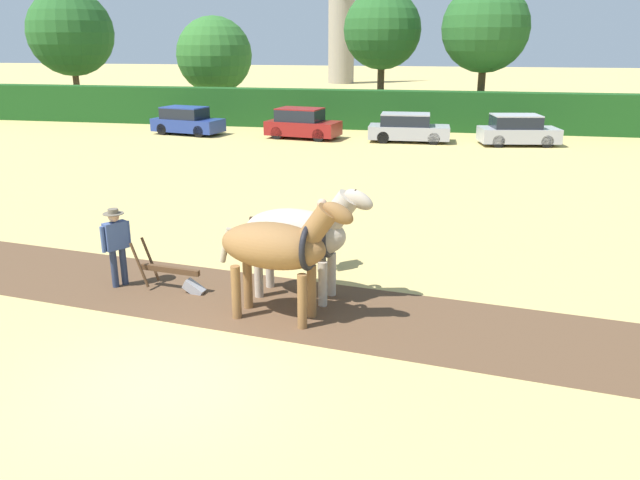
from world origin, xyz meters
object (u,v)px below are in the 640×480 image
object	(u,v)px
tree_center_left	(382,30)
farmer_beside_team	(322,229)
tree_center	(486,28)
plow	(176,276)
tree_far_left	(71,33)
parked_car_left	(302,124)
parked_car_far_left	(187,121)
parked_car_center_left	(408,128)
parked_car_center	(518,131)
draft_horse_lead_left	(278,247)
farmer_at_plow	(116,241)
tree_left	(214,55)
draft_horse_lead_right	(300,233)

from	to	relation	value
tree_center_left	farmer_beside_team	world-z (taller)	tree_center_left
tree_center	plow	bearing A→B (deg)	-104.59
tree_far_left	parked_car_left	size ratio (longest dim) A/B	2.07
tree_far_left	parked_car_far_left	bearing A→B (deg)	-35.81
tree_center_left	tree_center	xyz separation A→B (m)	(6.16, -1.76, 0.06)
parked_car_center_left	parked_car_center	size ratio (longest dim) A/B	1.02
tree_far_left	plow	bearing A→B (deg)	-55.30
draft_horse_lead_left	parked_car_far_left	bearing A→B (deg)	124.48
farmer_at_plow	parked_car_center	distance (m)	23.52
tree_center	parked_car_left	size ratio (longest dim) A/B	2.01
tree_center_left	parked_car_far_left	world-z (taller)	tree_center_left
tree_center	farmer_beside_team	world-z (taller)	tree_center
tree_left	plow	size ratio (longest dim) A/B	4.05
parked_car_center_left	parked_car_center	distance (m)	5.45
parked_car_far_left	parked_car_left	bearing A→B (deg)	9.98
tree_center_left	tree_center	size ratio (longest dim) A/B	0.98
parked_car_center	tree_center_left	bearing A→B (deg)	123.09
tree_far_left	draft_horse_lead_left	world-z (taller)	tree_far_left
parked_car_center_left	tree_far_left	bearing A→B (deg)	157.77
tree_far_left	farmer_beside_team	distance (m)	37.16
plow	parked_car_left	xyz separation A→B (m)	(-2.21, 21.29, 0.44)
parked_car_center_left	parked_car_left	bearing A→B (deg)	177.37
farmer_beside_team	farmer_at_plow	bearing A→B (deg)	-153.85
tree_left	parked_car_center_left	distance (m)	16.89
tree_center_left	parked_car_left	size ratio (longest dim) A/B	1.97
draft_horse_lead_left	plow	bearing A→B (deg)	167.94
draft_horse_lead_left	parked_car_center	world-z (taller)	draft_horse_lead_left
tree_center_left	parked_car_far_left	xyz separation A→B (m)	(-9.89, -8.02, -4.89)
tree_center	draft_horse_lead_left	world-z (taller)	tree_center
tree_left	farmer_at_plow	size ratio (longest dim) A/B	3.85
tree_center_left	farmer_beside_team	bearing A→B (deg)	-86.45
farmer_beside_team	parked_car_center	distance (m)	20.34
tree_far_left	tree_center	world-z (taller)	tree_far_left
parked_car_center	tree_center	bearing A→B (deg)	93.85
tree_left	tree_center_left	bearing A→B (deg)	-4.32
parked_car_center_left	draft_horse_lead_right	bearing A→B (deg)	-94.11
draft_horse_lead_left	farmer_at_plow	distance (m)	3.93
tree_far_left	draft_horse_lead_left	bearing A→B (deg)	-53.03
tree_far_left	tree_center_left	xyz separation A→B (m)	(21.92, -0.66, 0.12)
plow	farmer_beside_team	world-z (taller)	farmer_beside_team
draft_horse_lead_right	parked_car_center	xyz separation A→B (m)	(6.21, 21.03, -0.65)
plow	farmer_beside_team	size ratio (longest dim) A/B	0.96
plow	parked_car_center	distance (m)	23.01
tree_center_left	farmer_at_plow	bearing A→B (deg)	-94.57
tree_center	parked_car_center_left	xyz separation A→B (m)	(-3.81, -6.50, -4.97)
parked_car_far_left	draft_horse_lead_left	bearing A→B (deg)	-51.57
farmer_beside_team	parked_car_left	bearing A→B (deg)	106.52
draft_horse_lead_left	tree_left	bearing A→B (deg)	120.04
tree_center	parked_car_center_left	world-z (taller)	tree_center
draft_horse_lead_left	plow	xyz separation A→B (m)	(-2.50, 0.89, -1.11)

